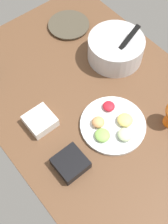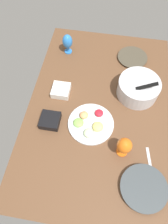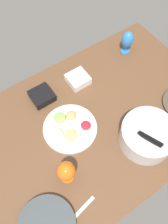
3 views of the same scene
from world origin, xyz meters
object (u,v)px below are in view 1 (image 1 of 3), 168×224
Objects in this scene: fruit_platter at (113,125)px; square_bowl_black at (71,163)px; mixing_bowl at (116,48)px; square_bowl_white at (40,121)px; dinner_plate_left at (69,25)px.

fruit_platter is 28.33cm from square_bowl_black.
fruit_platter is at bearing -43.57° from mixing_bowl.
dinner_plate_left is at bearing 130.60° from square_bowl_white.
mixing_bowl is at bearing 8.04° from dinner_plate_left.
dinner_plate_left is 68.33cm from square_bowl_white.
fruit_platter is at bearing 48.13° from square_bowl_white.
fruit_platter is 2.43× the size of square_bowl_white.
dinner_plate_left is 36.63cm from mixing_bowl.
fruit_platter is at bearing -20.65° from dinner_plate_left.
mixing_bowl is 2.27× the size of square_bowl_black.
dinner_plate_left is at bearing 142.74° from square_bowl_black.
mixing_bowl reaches higher than fruit_platter.
square_bowl_black is (26.26, -1.93, -0.04)cm from square_bowl_white.
fruit_platter reaches higher than square_bowl_white.
square_bowl_black is (34.97, -58.84, -4.29)cm from mixing_bowl.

